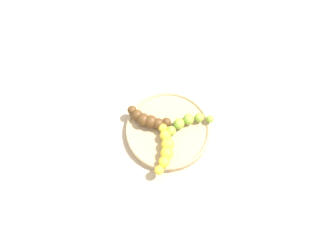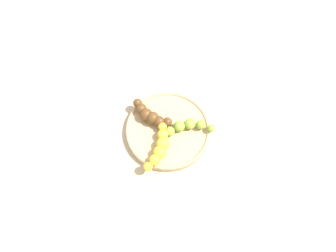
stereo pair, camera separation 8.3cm
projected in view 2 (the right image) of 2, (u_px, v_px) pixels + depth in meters
name	position (u px, v px, depth m)	size (l,w,h in m)	color
ground_plane	(168.00, 132.00, 0.86)	(2.40, 2.40, 0.00)	tan
fruit_bowl	(168.00, 130.00, 0.85)	(0.23, 0.23, 0.02)	tan
banana_green	(185.00, 127.00, 0.83)	(0.11, 0.12, 0.03)	#8CAD38
banana_overripe	(150.00, 115.00, 0.84)	(0.05, 0.13, 0.04)	#593819
banana_yellow	(160.00, 147.00, 0.80)	(0.14, 0.06, 0.03)	yellow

